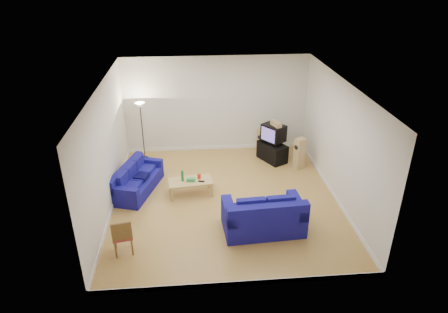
{
  "coord_description": "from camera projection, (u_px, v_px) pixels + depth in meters",
  "views": [
    {
      "loc": [
        -0.84,
        -9.22,
        5.87
      ],
      "look_at": [
        0.0,
        0.4,
        1.1
      ],
      "focal_mm": 32.0,
      "sensor_mm": 36.0,
      "label": 1
    }
  ],
  "objects": [
    {
      "name": "coffee_table",
      "position": [
        190.0,
        182.0,
        10.96
      ],
      "size": [
        1.26,
        0.74,
        0.43
      ],
      "rotation": [
        0.0,
        0.0,
        0.13
      ],
      "color": "tan",
      "rests_on": "ground"
    },
    {
      "name": "sofa_three_seat",
      "position": [
        136.0,
        182.0,
        11.2
      ],
      "size": [
        1.38,
        2.1,
        0.75
      ],
      "rotation": [
        0.0,
        0.0,
        -1.88
      ],
      "color": "navy",
      "rests_on": "ground"
    },
    {
      "name": "centre_speaker",
      "position": [
        276.0,
        124.0,
        12.41
      ],
      "size": [
        0.31,
        0.45,
        0.15
      ],
      "primitive_type": "cube",
      "rotation": [
        0.0,
        0.0,
        -1.2
      ],
      "color": "tan",
      "rests_on": "television"
    },
    {
      "name": "tissue_box",
      "position": [
        191.0,
        180.0,
        10.89
      ],
      "size": [
        0.23,
        0.14,
        0.09
      ],
      "primitive_type": "cube",
      "rotation": [
        0.0,
        0.0,
        -0.06
      ],
      "color": "green",
      "rests_on": "coffee_table"
    },
    {
      "name": "sofa_loveseat",
      "position": [
        264.0,
        218.0,
        9.47
      ],
      "size": [
        1.95,
        1.17,
        0.95
      ],
      "rotation": [
        0.0,
        0.0,
        0.06
      ],
      "color": "navy",
      "rests_on": "ground"
    },
    {
      "name": "speaker_right",
      "position": [
        299.0,
        153.0,
        12.33
      ],
      "size": [
        0.37,
        0.34,
        0.99
      ],
      "rotation": [
        0.0,
        0.0,
        -1.11
      ],
      "color": "tan",
      "rests_on": "ground"
    },
    {
      "name": "av_receiver",
      "position": [
        275.0,
        142.0,
        12.73
      ],
      "size": [
        0.52,
        0.51,
        0.09
      ],
      "primitive_type": "cube",
      "rotation": [
        0.0,
        0.0,
        -0.66
      ],
      "color": "black",
      "rests_on": "tv_stand"
    },
    {
      "name": "red_canister",
      "position": [
        199.0,
        176.0,
        11.02
      ],
      "size": [
        0.12,
        0.12,
        0.14
      ],
      "primitive_type": "cylinder",
      "rotation": [
        0.0,
        0.0,
        -0.27
      ],
      "color": "red",
      "rests_on": "coffee_table"
    },
    {
      "name": "television",
      "position": [
        273.0,
        133.0,
        12.63
      ],
      "size": [
        0.82,
        0.85,
        0.53
      ],
      "rotation": [
        0.0,
        0.0,
        -0.92
      ],
      "color": "black",
      "rests_on": "av_receiver"
    },
    {
      "name": "tv_stand",
      "position": [
        272.0,
        152.0,
        12.89
      ],
      "size": [
        0.94,
        1.1,
        0.59
      ],
      "primitive_type": "cube",
      "rotation": [
        0.0,
        0.0,
        -1.07
      ],
      "color": "black",
      "rests_on": "ground"
    },
    {
      "name": "remote",
      "position": [
        201.0,
        181.0,
        10.88
      ],
      "size": [
        0.18,
        0.1,
        0.02
      ],
      "primitive_type": "cube",
      "rotation": [
        0.0,
        0.0,
        -0.25
      ],
      "color": "black",
      "rests_on": "coffee_table"
    },
    {
      "name": "floor_lamp",
      "position": [
        141.0,
        113.0,
        12.42
      ],
      "size": [
        0.33,
        0.33,
        1.92
      ],
      "color": "black",
      "rests_on": "ground"
    },
    {
      "name": "bottle",
      "position": [
        182.0,
        176.0,
        10.86
      ],
      "size": [
        0.09,
        0.09,
        0.31
      ],
      "primitive_type": "cylinder",
      "rotation": [
        0.0,
        0.0,
        -0.26
      ],
      "color": "#197233",
      "rests_on": "coffee_table"
    },
    {
      "name": "room",
      "position": [
        225.0,
        148.0,
        10.22
      ],
      "size": [
        6.01,
        6.51,
        3.21
      ],
      "color": "olive",
      "rests_on": "ground"
    },
    {
      "name": "dining_chair",
      "position": [
        122.0,
        235.0,
        8.67
      ],
      "size": [
        0.5,
        0.5,
        0.9
      ],
      "rotation": [
        0.0,
        0.0,
        0.19
      ],
      "color": "brown",
      "rests_on": "ground"
    },
    {
      "name": "speaker_left",
      "position": [
        261.0,
        142.0,
        13.21
      ],
      "size": [
        0.31,
        0.34,
        0.92
      ],
      "rotation": [
        0.0,
        0.0,
        -0.45
      ],
      "color": "tan",
      "rests_on": "ground"
    }
  ]
}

